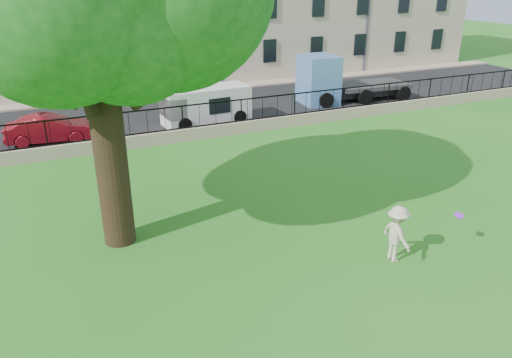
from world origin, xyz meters
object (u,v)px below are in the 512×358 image
man (397,234)px  red_sedan (50,129)px  frisbee (459,215)px  white_van (206,105)px  blue_truck (354,77)px

man → red_sedan: size_ratio=0.42×
frisbee → red_sedan: red_sedan is taller
frisbee → white_van: size_ratio=0.06×
red_sedan → blue_truck: 17.80m
man → blue_truck: size_ratio=0.24×
frisbee → white_van: white_van is taller
man → frisbee: bearing=-95.0°
frisbee → blue_truck: blue_truck is taller
white_van → frisbee: bearing=-85.1°
white_van → blue_truck: blue_truck is taller
red_sedan → blue_truck: blue_truck is taller
blue_truck → white_van: bearing=-169.1°
man → frisbee: 2.02m
frisbee → blue_truck: bearing=64.7°
red_sedan → white_van: size_ratio=0.87×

